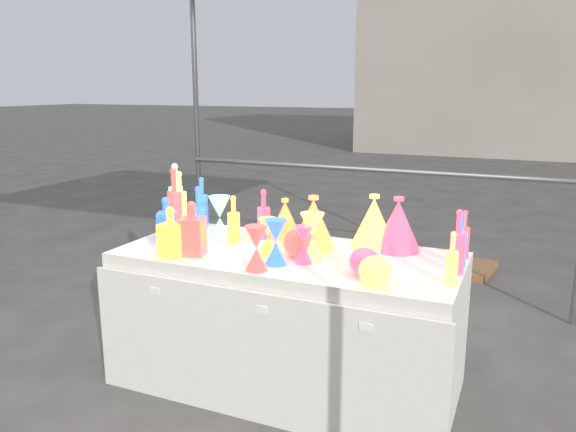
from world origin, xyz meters
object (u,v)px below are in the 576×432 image
at_px(cardboard_box_closed, 281,248).
at_px(lampshade_0, 285,218).
at_px(decanter_0, 171,232).
at_px(hourglass_0, 256,248).
at_px(display_table, 287,320).

height_order(cardboard_box_closed, lampshade_0, lampshade_0).
distance_m(decanter_0, lampshade_0, 0.70).
height_order(hourglass_0, lampshade_0, lampshade_0).
bearing_deg(lampshade_0, cardboard_box_closed, 129.25).
bearing_deg(decanter_0, cardboard_box_closed, 100.68).
xyz_separation_m(cardboard_box_closed, hourglass_0, (0.85, -2.17, 0.68)).
bearing_deg(display_table, lampshade_0, 115.91).
xyz_separation_m(cardboard_box_closed, lampshade_0, (0.74, -1.57, 0.68)).
relative_size(decanter_0, hourglass_0, 1.22).
bearing_deg(hourglass_0, decanter_0, 177.32).
xyz_separation_m(decanter_0, lampshade_0, (0.38, 0.58, -0.02)).
distance_m(display_table, cardboard_box_closed, 2.06).
height_order(decanter_0, lampshade_0, decanter_0).
relative_size(cardboard_box_closed, lampshade_0, 2.15).
height_order(display_table, hourglass_0, hourglass_0).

